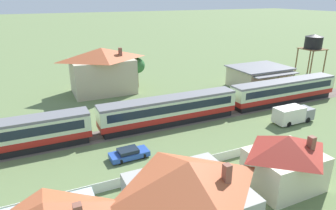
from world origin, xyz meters
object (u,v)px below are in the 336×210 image
station_house_terracotta_roof (103,70)px  yard_tree_1 (118,66)px  passenger_train (172,109)px  cottage_red_roof (285,160)px  delivery_truck_grey (293,114)px  station_building (259,77)px  water_tower (313,43)px  parked_car_blue (129,154)px  cottage_terracotta_roof_3 (188,190)px  yard_tree_0 (137,66)px

station_house_terracotta_roof → yard_tree_1: size_ratio=2.09×
station_house_terracotta_roof → yard_tree_1: 5.29m
passenger_train → cottage_red_roof: cottage_red_roof is taller
delivery_truck_grey → station_building: bearing=64.5°
water_tower → parked_car_blue: bearing=-159.7°
station_house_terracotta_roof → yard_tree_1: (3.93, 3.51, -0.46)m
cottage_red_roof → station_house_terracotta_roof: bearing=103.1°
cottage_terracotta_roof_3 → yard_tree_0: (8.73, 36.73, 1.58)m
passenger_train → water_tower: (39.00, 10.78, 5.27)m
station_building → water_tower: bearing=5.6°
passenger_train → water_tower: size_ratio=6.75×
water_tower → yard_tree_0: water_tower is taller
station_house_terracotta_roof → parked_car_blue: station_house_terracotta_roof is taller
yard_tree_1 → water_tower: bearing=-15.4°
delivery_truck_grey → yard_tree_1: bearing=120.6°
yard_tree_1 → cottage_terracotta_roof_3: bearing=-98.4°
cottage_terracotta_roof_3 → station_building: bearing=41.7°
passenger_train → yard_tree_1: (-1.27, 21.85, 1.65)m
yard_tree_0 → delivery_truck_grey: bearing=-61.2°
station_building → yard_tree_1: yard_tree_1 is taller
station_building → yard_tree_0: 23.93m
parked_car_blue → yard_tree_1: yard_tree_1 is taller
yard_tree_1 → station_building: bearing=-27.0°
water_tower → parked_car_blue: 51.04m
water_tower → parked_car_blue: water_tower is taller
cottage_red_roof → water_tower: bearing=38.5°
station_building → yard_tree_0: yard_tree_0 is taller
passenger_train → parked_car_blue: passenger_train is taller
passenger_train → station_house_terracotta_roof: bearing=105.8°
passenger_train → station_building: 25.19m
water_tower → cottage_red_roof: size_ratio=1.37×
yard_tree_0 → yard_tree_1: yard_tree_0 is taller
water_tower → delivery_truck_grey: size_ratio=1.52×
cottage_terracotta_roof_3 → yard_tree_1: 40.23m
cottage_red_roof → delivery_truck_grey: cottage_red_roof is taller
parked_car_blue → yard_tree_1: 29.66m
parked_car_blue → cottage_red_roof: bearing=-45.5°
passenger_train → cottage_terracotta_roof_3: bearing=-111.7°
delivery_truck_grey → passenger_train: bearing=156.3°
station_house_terracotta_roof → delivery_truck_grey: (20.91, -25.25, -3.06)m
passenger_train → cottage_terracotta_roof_3: size_ratio=6.72×
cottage_terracotta_roof_3 → yard_tree_1: size_ratio=1.65×
station_house_terracotta_roof → delivery_truck_grey: station_house_terracotta_roof is taller
passenger_train → cottage_terracotta_roof_3: (-7.13, -17.94, 0.57)m
station_building → yard_tree_0: bearing=156.4°
cottage_terracotta_roof_3 → yard_tree_0: yard_tree_0 is taller
cottage_red_roof → parked_car_blue: 16.13m
passenger_train → yard_tree_0: (1.60, 18.79, 2.15)m
station_building → cottage_red_roof: 33.75m
yard_tree_0 → water_tower: bearing=-12.1°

